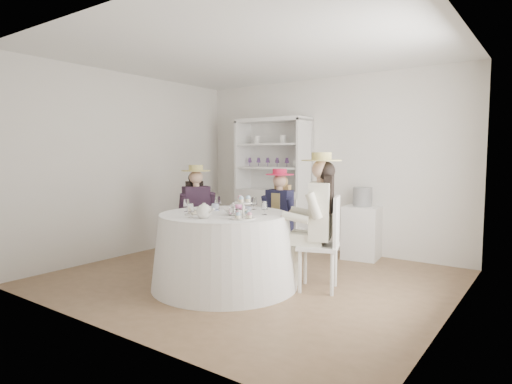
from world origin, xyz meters
The scene contains 23 objects.
ground centered at (0.00, 0.00, 0.00)m, with size 4.50×4.50×0.00m, color brown.
ceiling centered at (0.00, 0.00, 2.70)m, with size 4.50×4.50×0.00m, color white.
wall_back centered at (0.00, 2.00, 1.35)m, with size 4.50×4.50×0.00m, color silver.
wall_front centered at (0.00, -2.00, 1.35)m, with size 4.50×4.50×0.00m, color silver.
wall_left centered at (-2.25, 0.00, 1.35)m, with size 4.50×4.50×0.00m, color silver.
wall_right centered at (2.25, 0.00, 1.35)m, with size 4.50×4.50×0.00m, color silver.
tea_table centered at (-0.06, -0.43, 0.42)m, with size 1.66×1.66×0.84m.
hutch centered at (-0.85, 1.77, 0.75)m, with size 1.43×0.96×2.10m.
side_table centered at (0.72, 1.75, 0.38)m, with size 0.49×0.49×0.76m, color silver.
hatbox centered at (0.72, 1.75, 0.90)m, with size 0.27×0.27×0.27m, color black.
guest_left centered at (-0.99, 0.09, 0.77)m, with size 0.58×0.53×1.37m.
guest_mid centered at (-0.01, 0.63, 0.75)m, with size 0.47×0.50×1.32m.
guest_right centered at (0.87, 0.07, 0.86)m, with size 0.63×0.58×1.53m.
spare_chair centered at (-0.19, 0.99, 0.52)m, with size 0.57×0.57×0.98m.
teacup_a centered at (-0.31, -0.31, 0.88)m, with size 0.09×0.09×0.07m, color white.
teacup_b centered at (-0.01, -0.17, 0.87)m, with size 0.07×0.07×0.07m, color white.
teacup_c centered at (0.14, -0.25, 0.87)m, with size 0.08×0.08×0.06m, color white.
flower_bowl centered at (0.13, -0.47, 0.87)m, with size 0.24×0.24×0.06m, color white.
flower_arrangement centered at (0.15, -0.44, 0.92)m, with size 0.17×0.17×0.06m.
table_teapot centered at (0.01, -0.85, 0.91)m, with size 0.23×0.16×0.17m.
sandwich_plate centered at (-0.25, -0.71, 0.86)m, with size 0.24×0.24×0.05m.
cupcake_stand centered at (0.37, -0.65, 0.93)m, with size 0.25×0.25×0.24m.
stemware_set centered at (-0.06, -0.43, 0.92)m, with size 0.96×1.00×0.15m.
Camera 1 is at (3.03, -4.14, 1.51)m, focal length 30.00 mm.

